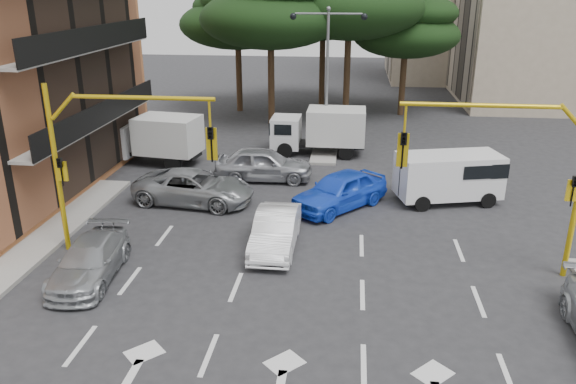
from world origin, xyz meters
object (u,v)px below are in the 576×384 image
signal_mast_right (524,161)px  car_silver_cross_b (264,164)px  street_lamp_center (328,54)px  van_white (448,178)px  box_truck_a (152,140)px  car_silver_wagon (90,261)px  box_truck_b (319,131)px  car_silver_cross_a (194,187)px  signal_mast_left (104,148)px  car_blue_compact (340,190)px  car_white_hatch (276,231)px

signal_mast_right → car_silver_cross_b: bearing=138.6°
street_lamp_center → van_white: bearing=-52.8°
signal_mast_right → box_truck_a: bearing=146.6°
car_silver_wagon → box_truck_b: box_truck_b is taller
car_silver_cross_a → van_white: 11.10m
van_white → box_truck_b: box_truck_b is taller
car_silver_wagon → car_silver_cross_a: 7.12m
signal_mast_left → car_silver_cross_a: 6.12m
signal_mast_right → box_truck_a: 19.10m
car_silver_wagon → box_truck_b: bearing=62.0°
box_truck_b → car_silver_cross_b: bearing=153.7°
signal_mast_right → car_blue_compact: signal_mast_right is taller
signal_mast_right → street_lamp_center: bearing=115.9°
street_lamp_center → car_silver_cross_b: street_lamp_center is taller
car_silver_wagon → box_truck_b: 16.45m
car_silver_cross_a → box_truck_a: box_truck_a is taller
box_truck_a → box_truck_b: box_truck_b is taller
car_silver_cross_a → box_truck_b: bearing=-24.0°
street_lamp_center → box_truck_b: (-0.34, -0.84, -4.13)m
car_silver_cross_a → signal_mast_right: bearing=-105.4°
car_silver_cross_a → car_silver_cross_b: car_silver_cross_b is taller
signal_mast_left → car_silver_cross_b: (4.08, 8.40, -3.08)m
car_white_hatch → box_truck_b: 12.26m
signal_mast_right → van_white: signal_mast_right is taller
car_blue_compact → car_silver_wagon: (-7.88, -7.08, -0.17)m
car_white_hatch → car_blue_compact: bearing=62.6°
car_silver_wagon → van_white: van_white is taller
car_silver_wagon → box_truck_a: box_truck_a is taller
signal_mast_right → box_truck_b: bearing=118.5°
street_lamp_center → car_silver_cross_a: street_lamp_center is taller
signal_mast_right → car_white_hatch: signal_mast_right is taller
car_silver_wagon → car_white_hatch: bearing=22.0°
car_white_hatch → car_silver_wagon: car_white_hatch is taller
car_blue_compact → box_truck_b: bearing=141.2°
car_silver_wagon → car_silver_cross_a: car_silver_cross_a is taller
car_white_hatch → box_truck_a: 12.33m
signal_mast_right → box_truck_b: size_ratio=1.13×
car_blue_compact → van_white: van_white is taller
car_silver_cross_b → van_white: van_white is taller
van_white → box_truck_a: 15.27m
street_lamp_center → car_white_hatch: bearing=-94.9°
car_silver_cross_b → signal_mast_right: bearing=-133.6°
street_lamp_center → box_truck_b: size_ratio=1.47×
van_white → box_truck_a: (-14.74, 3.97, 0.19)m
signal_mast_right → street_lamp_center: size_ratio=0.77×
car_blue_compact → car_silver_cross_a: size_ratio=0.89×
car_silver_cross_a → car_silver_cross_b: (2.53, 3.39, 0.08)m
signal_mast_right → street_lamp_center: 15.65m
signal_mast_left → car_blue_compact: size_ratio=1.29×
signal_mast_left → street_lamp_center: size_ratio=0.77×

